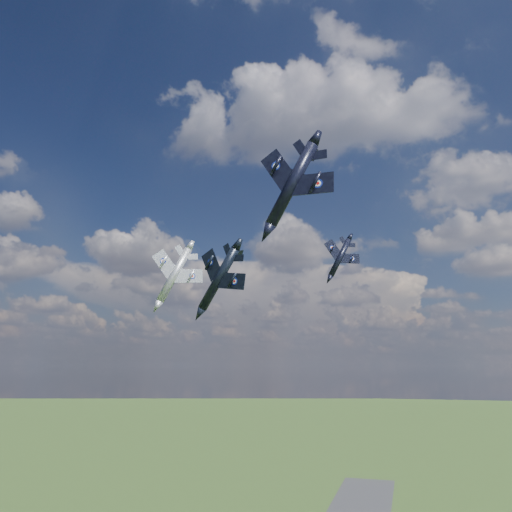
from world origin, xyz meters
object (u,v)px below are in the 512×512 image
(jet_high_navy, at_px, (340,258))
(jet_left_silver, at_px, (174,275))
(jet_right_navy, at_px, (292,184))
(jet_lead_navy, at_px, (219,279))

(jet_high_navy, relative_size, jet_left_silver, 0.80)
(jet_right_navy, height_order, jet_left_silver, jet_right_navy)
(jet_right_navy, bearing_deg, jet_left_silver, 136.82)
(jet_right_navy, bearing_deg, jet_high_navy, 97.37)
(jet_right_navy, height_order, jet_high_navy, jet_high_navy)
(jet_right_navy, xyz_separation_m, jet_high_navy, (-1.72, 54.27, 3.42))
(jet_lead_navy, distance_m, jet_high_navy, 32.91)
(jet_lead_navy, height_order, jet_right_navy, jet_right_navy)
(jet_high_navy, bearing_deg, jet_left_silver, -168.88)
(jet_high_navy, xyz_separation_m, jet_left_silver, (-28.63, -19.67, -5.65))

